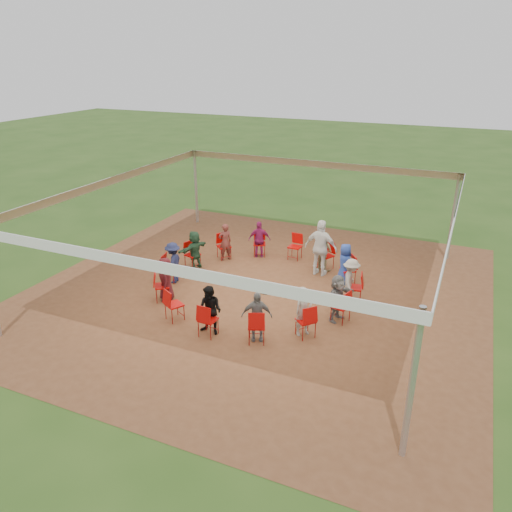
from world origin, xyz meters
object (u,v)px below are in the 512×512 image
at_px(chair_1, 354,288).
at_px(chair_9, 162,286).
at_px(person_seated_5, 225,242).
at_px(person_seated_0, 337,298).
at_px(chair_8, 170,268).
at_px(laptop, 332,298).
at_px(chair_7, 192,255).
at_px(chair_11, 208,320).
at_px(chair_10, 174,305).
at_px(person_seated_6, 195,250).
at_px(chair_0, 341,306).
at_px(cable_coil, 265,292).
at_px(person_seated_1, 351,281).
at_px(person_seated_4, 259,239).
at_px(chair_3, 326,256).
at_px(chair_2, 348,270).
at_px(person_seated_11, 304,311).
at_px(chair_6, 224,246).
at_px(chair_4, 295,247).
at_px(person_seated_3, 324,251).
at_px(person_seated_9, 210,310).
at_px(person_seated_8, 166,279).
at_px(person_seated_10, 257,316).
at_px(chair_5, 260,244).
at_px(person_seated_7, 173,263).
at_px(chair_13, 306,321).
at_px(standing_person, 321,248).
at_px(chair_12, 257,326).

xyz_separation_m(chair_1, chair_9, (-5.10, -2.14, 0.00)).
bearing_deg(person_seated_5, person_seated_0, 102.86).
distance_m(chair_8, laptop, 5.25).
distance_m(chair_7, chair_11, 4.43).
distance_m(chair_10, person_seated_6, 3.47).
bearing_deg(chair_0, chair_11, 141.43).
bearing_deg(cable_coil, person_seated_0, -17.18).
xyz_separation_m(chair_7, chair_11, (2.58, -3.60, 0.00)).
distance_m(person_seated_1, person_seated_4, 4.24).
bearing_deg(chair_7, chair_8, 12.86).
height_order(chair_9, laptop, chair_9).
bearing_deg(chair_8, chair_1, 90.00).
bearing_deg(chair_3, chair_8, 64.29).
distance_m(chair_2, chair_8, 5.52).
relative_size(person_seated_1, cable_coil, 3.28).
bearing_deg(person_seated_11, chair_7, 103.14).
height_order(chair_6, person_seated_11, person_seated_11).
xyz_separation_m(chair_4, person_seated_4, (-1.20, -0.33, 0.21)).
height_order(person_seated_3, person_seated_4, same).
height_order(person_seated_9, cable_coil, person_seated_9).
height_order(person_seated_8, person_seated_10, same).
xyz_separation_m(chair_8, chair_9, (0.49, -1.16, 0.00)).
bearing_deg(chair_5, person_seated_10, 90.00).
height_order(chair_11, person_seated_7, person_seated_7).
xyz_separation_m(person_seated_4, person_seated_8, (-1.16, -4.08, 0.00)).
bearing_deg(person_seated_1, chair_2, 7.44).
xyz_separation_m(person_seated_9, person_seated_11, (2.17, 0.91, 0.00)).
xyz_separation_m(chair_1, person_seated_6, (-5.40, 0.25, 0.21)).
height_order(chair_6, person_seated_0, person_seated_0).
height_order(chair_3, person_seated_11, person_seated_11).
xyz_separation_m(chair_13, standing_person, (-0.79, 3.79, 0.48)).
xyz_separation_m(chair_6, chair_9, (-0.18, -3.53, 0.00)).
height_order(chair_2, person_seated_11, person_seated_11).
bearing_deg(chair_13, person_seated_5, 90.00).
height_order(person_seated_1, laptop, person_seated_1).
bearing_deg(person_seated_0, person_seated_11, 167.14).
xyz_separation_m(chair_2, chair_3, (-0.94, 0.84, 0.00)).
bearing_deg(chair_0, chair_13, 167.14).
height_order(chair_12, cable_coil, chair_12).
height_order(chair_2, standing_person, standing_person).
distance_m(chair_1, cable_coil, 2.64).
bearing_deg(person_seated_11, person_seated_3, 51.43).
distance_m(person_seated_6, standing_person, 4.12).
bearing_deg(chair_10, chair_7, 141.43).
distance_m(chair_7, person_seated_5, 1.26).
bearing_deg(person_seated_10, person_seated_3, 64.29).
bearing_deg(person_seated_9, chair_5, 103.14).
height_order(chair_13, person_seated_9, person_seated_9).
relative_size(chair_7, person_seated_1, 0.69).
height_order(chair_9, person_seated_9, person_seated_9).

